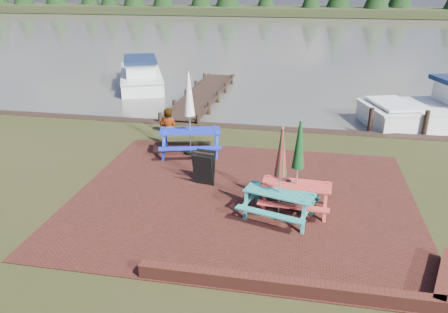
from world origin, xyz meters
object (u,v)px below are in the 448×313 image
picnic_table_blue (190,127)px  chalkboard (204,168)px  picnic_table_red (297,180)px  boat_jetty (141,76)px  jetty (203,95)px  person (168,108)px  picnic_table_teal (280,188)px

picnic_table_blue → chalkboard: size_ratio=2.90×
picnic_table_red → boat_jetty: (-9.07, 13.13, -0.48)m
jetty → person: bearing=-90.6°
picnic_table_red → picnic_table_blue: 4.78m
jetty → boat_jetty: (-4.17, 2.51, 0.24)m
jetty → picnic_table_red: bearing=-65.2°
chalkboard → boat_jetty: boat_jetty is taller
picnic_table_red → boat_jetty: 15.97m
chalkboard → jetty: chalkboard is taller
picnic_table_blue → boat_jetty: bearing=104.6°
picnic_table_blue → chalkboard: bearing=-79.9°
picnic_table_blue → person: (-1.38, 1.96, -0.00)m
picnic_table_red → picnic_table_blue: (-3.58, 3.17, 0.13)m
picnic_table_red → picnic_table_blue: size_ratio=0.86×
picnic_table_red → chalkboard: (-2.61, 1.04, -0.34)m
boat_jetty → jetty: bearing=-53.5°
picnic_table_red → picnic_table_blue: bearing=142.4°
picnic_table_teal → picnic_table_red: size_ratio=0.98×
chalkboard → boat_jetty: 13.71m
picnic_table_teal → jetty: size_ratio=0.26×
picnic_table_red → person: (-4.96, 5.13, 0.13)m
picnic_table_red → chalkboard: 2.83m
jetty → person: person is taller
picnic_table_blue → person: 2.39m
chalkboard → jetty: bearing=112.7°
person → boat_jetty: bearing=-62.8°
picnic_table_blue → chalkboard: 2.39m
jetty → chalkboard: bearing=-76.6°
picnic_table_teal → boat_jetty: (-8.68, 13.63, -0.46)m
picnic_table_teal → jetty: 12.01m
jetty → person: 5.55m
picnic_table_red → picnic_table_teal: bearing=-124.0°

